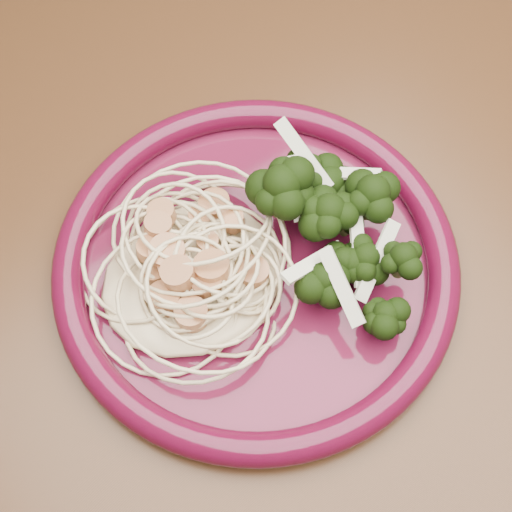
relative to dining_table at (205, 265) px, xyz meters
The scene contains 6 objects.
dining_table is the anchor object (origin of this frame).
dinner_plate 0.13m from the dining_table, 85.85° to the right, with size 0.36×0.36×0.02m.
spaghetti_pile 0.14m from the dining_table, 124.09° to the right, with size 0.13×0.11×0.03m, color beige.
scallop_cluster 0.17m from the dining_table, 124.09° to the right, with size 0.11×0.11×0.04m, color #BA7B4B, non-canonical shape.
broccoli_pile 0.17m from the dining_table, 57.15° to the right, with size 0.09×0.14×0.05m, color black.
onion_garnish 0.19m from the dining_table, 57.15° to the right, with size 0.06×0.09×0.05m, color beige, non-canonical shape.
Camera 1 is at (-0.13, -0.26, 1.20)m, focal length 50.00 mm.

